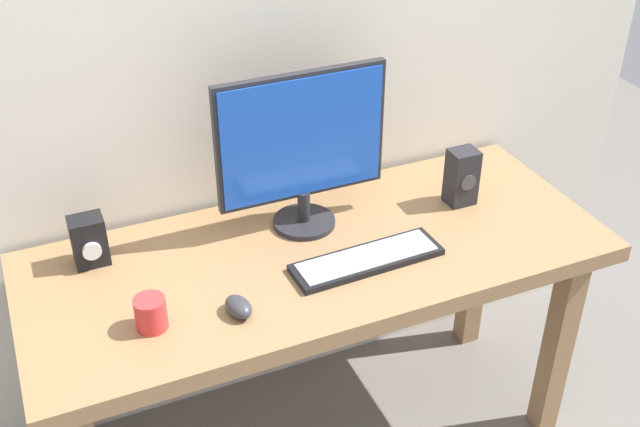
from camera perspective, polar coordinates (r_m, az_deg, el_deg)
desk at (r=2.22m, az=-0.09°, el=-4.85°), size 1.62×0.66×0.76m
monitor at (r=2.14m, az=-1.33°, el=4.97°), size 0.49×0.18×0.47m
keyboard_primary at (r=2.11m, az=3.45°, el=-3.37°), size 0.42×0.14×0.02m
mouse at (r=1.94m, az=-5.98°, el=-6.80°), size 0.07×0.10×0.04m
speaker_right at (r=2.36m, az=10.32°, el=2.65°), size 0.08×0.08×0.18m
audio_controller at (r=2.16m, az=-16.53°, el=-1.94°), size 0.09×0.08×0.14m
coffee_mug at (r=1.92m, az=-12.27°, el=-7.14°), size 0.08×0.08×0.08m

